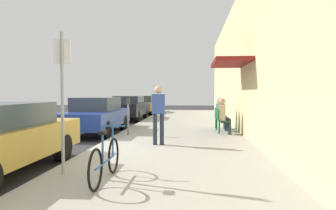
{
  "coord_description": "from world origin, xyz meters",
  "views": [
    {
      "loc": [
        2.79,
        -8.36,
        1.62
      ],
      "look_at": [
        1.71,
        4.22,
        1.11
      ],
      "focal_mm": 32.77,
      "sensor_mm": 36.0,
      "label": 1
    }
  ],
  "objects_px": {
    "parking_meter": "(128,113)",
    "bicycle_0": "(105,160)",
    "parked_car_1": "(96,115)",
    "pedestrian_standing": "(158,110)",
    "cafe_chair_0": "(222,120)",
    "street_sign": "(62,92)",
    "seated_patron_1": "(222,113)",
    "parked_car_3": "(143,104)",
    "cafe_chair_2": "(219,117)",
    "seated_patron_2": "(220,112)",
    "seated_patron_0": "(224,115)",
    "parked_car_2": "(128,107)",
    "cafe_chair_1": "(221,118)"
  },
  "relations": [
    {
      "from": "street_sign",
      "to": "pedestrian_standing",
      "type": "bearing_deg",
      "value": 67.71
    },
    {
      "from": "cafe_chair_2",
      "to": "pedestrian_standing",
      "type": "xyz_separation_m",
      "value": [
        -2.05,
        -4.06,
        0.5
      ]
    },
    {
      "from": "cafe_chair_0",
      "to": "pedestrian_standing",
      "type": "relative_size",
      "value": 0.51
    },
    {
      "from": "cafe_chair_1",
      "to": "cafe_chair_2",
      "type": "height_order",
      "value": "same"
    },
    {
      "from": "parked_car_1",
      "to": "pedestrian_standing",
      "type": "height_order",
      "value": "pedestrian_standing"
    },
    {
      "from": "cafe_chair_0",
      "to": "seated_patron_2",
      "type": "bearing_deg",
      "value": 87.79
    },
    {
      "from": "cafe_chair_0",
      "to": "street_sign",
      "type": "bearing_deg",
      "value": -120.23
    },
    {
      "from": "cafe_chair_0",
      "to": "cafe_chair_1",
      "type": "relative_size",
      "value": 1.0
    },
    {
      "from": "parked_car_1",
      "to": "bicycle_0",
      "type": "distance_m",
      "value": 7.2
    },
    {
      "from": "parked_car_1",
      "to": "bicycle_0",
      "type": "relative_size",
      "value": 2.57
    },
    {
      "from": "cafe_chair_0",
      "to": "pedestrian_standing",
      "type": "bearing_deg",
      "value": -129.04
    },
    {
      "from": "parked_car_3",
      "to": "parking_meter",
      "type": "xyz_separation_m",
      "value": [
        1.55,
        -12.47,
        0.17
      ]
    },
    {
      "from": "parked_car_3",
      "to": "cafe_chair_0",
      "type": "bearing_deg",
      "value": -67.6
    },
    {
      "from": "parked_car_1",
      "to": "pedestrian_standing",
      "type": "distance_m",
      "value": 4.24
    },
    {
      "from": "parked_car_1",
      "to": "bicycle_0",
      "type": "bearing_deg",
      "value": -70.55
    },
    {
      "from": "parking_meter",
      "to": "bicycle_0",
      "type": "relative_size",
      "value": 0.77
    },
    {
      "from": "street_sign",
      "to": "cafe_chair_0",
      "type": "distance_m",
      "value": 6.86
    },
    {
      "from": "street_sign",
      "to": "seated_patron_1",
      "type": "distance_m",
      "value": 7.55
    },
    {
      "from": "parked_car_1",
      "to": "parked_car_2",
      "type": "distance_m",
      "value": 6.05
    },
    {
      "from": "parking_meter",
      "to": "pedestrian_standing",
      "type": "xyz_separation_m",
      "value": [
        1.32,
        -1.98,
        0.23
      ]
    },
    {
      "from": "cafe_chair_0",
      "to": "cafe_chair_2",
      "type": "relative_size",
      "value": 1.0
    },
    {
      "from": "parked_car_2",
      "to": "seated_patron_2",
      "type": "distance_m",
      "value": 7.11
    },
    {
      "from": "parked_car_2",
      "to": "bicycle_0",
      "type": "bearing_deg",
      "value": -79.43
    },
    {
      "from": "street_sign",
      "to": "cafe_chair_1",
      "type": "height_order",
      "value": "street_sign"
    },
    {
      "from": "parking_meter",
      "to": "cafe_chair_0",
      "type": "bearing_deg",
      "value": 9.24
    },
    {
      "from": "parked_car_1",
      "to": "parking_meter",
      "type": "distance_m",
      "value": 1.92
    },
    {
      "from": "bicycle_0",
      "to": "seated_patron_0",
      "type": "xyz_separation_m",
      "value": [
        2.58,
        6.2,
        0.34
      ]
    },
    {
      "from": "cafe_chair_2",
      "to": "seated_patron_2",
      "type": "height_order",
      "value": "seated_patron_2"
    },
    {
      "from": "cafe_chair_0",
      "to": "cafe_chair_1",
      "type": "xyz_separation_m",
      "value": [
        0.0,
        0.78,
        0.0
      ]
    },
    {
      "from": "cafe_chair_1",
      "to": "street_sign",
      "type": "bearing_deg",
      "value": -117.24
    },
    {
      "from": "street_sign",
      "to": "cafe_chair_0",
      "type": "height_order",
      "value": "street_sign"
    },
    {
      "from": "parked_car_3",
      "to": "parking_meter",
      "type": "bearing_deg",
      "value": -82.91
    },
    {
      "from": "seated_patron_0",
      "to": "seated_patron_1",
      "type": "distance_m",
      "value": 0.8
    },
    {
      "from": "cafe_chair_0",
      "to": "seated_patron_1",
      "type": "relative_size",
      "value": 0.67
    },
    {
      "from": "seated_patron_0",
      "to": "pedestrian_standing",
      "type": "xyz_separation_m",
      "value": [
        -2.11,
        -2.52,
        0.3
      ]
    },
    {
      "from": "street_sign",
      "to": "cafe_chair_2",
      "type": "xyz_separation_m",
      "value": [
        3.41,
        7.4,
        -1.02
      ]
    },
    {
      "from": "parked_car_3",
      "to": "cafe_chair_1",
      "type": "bearing_deg",
      "value": -66.2
    },
    {
      "from": "cafe_chair_1",
      "to": "seated_patron_2",
      "type": "bearing_deg",
      "value": 85.75
    },
    {
      "from": "parked_car_2",
      "to": "pedestrian_standing",
      "type": "distance_m",
      "value": 9.59
    },
    {
      "from": "parking_meter",
      "to": "cafe_chair_2",
      "type": "bearing_deg",
      "value": 31.82
    },
    {
      "from": "parking_meter",
      "to": "seated_patron_2",
      "type": "relative_size",
      "value": 1.02
    },
    {
      "from": "cafe_chair_1",
      "to": "seated_patron_2",
      "type": "distance_m",
      "value": 0.79
    },
    {
      "from": "bicycle_0",
      "to": "cafe_chair_2",
      "type": "bearing_deg",
      "value": 72.01
    },
    {
      "from": "cafe_chair_2",
      "to": "street_sign",
      "type": "bearing_deg",
      "value": -114.77
    },
    {
      "from": "parked_car_2",
      "to": "street_sign",
      "type": "bearing_deg",
      "value": -83.15
    },
    {
      "from": "parking_meter",
      "to": "cafe_chair_1",
      "type": "xyz_separation_m",
      "value": [
        3.37,
        1.32,
        -0.26
      ]
    },
    {
      "from": "parked_car_1",
      "to": "seated_patron_0",
      "type": "xyz_separation_m",
      "value": [
        4.97,
        -0.58,
        0.08
      ]
    },
    {
      "from": "parked_car_1",
      "to": "seated_patron_1",
      "type": "bearing_deg",
      "value": 2.52
    },
    {
      "from": "street_sign",
      "to": "seated_patron_2",
      "type": "bearing_deg",
      "value": 64.87
    },
    {
      "from": "cafe_chair_0",
      "to": "parked_car_1",
      "type": "bearing_deg",
      "value": 173.34
    }
  ]
}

